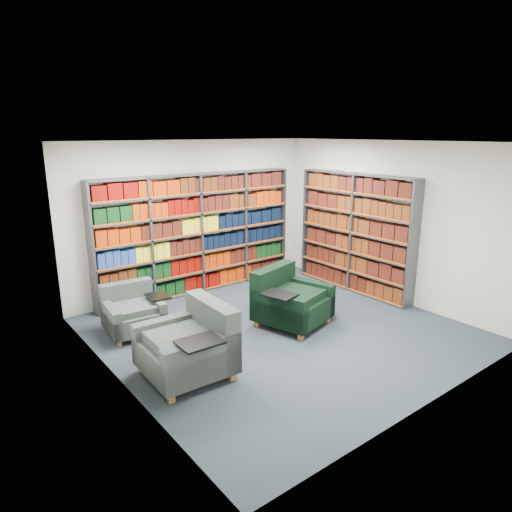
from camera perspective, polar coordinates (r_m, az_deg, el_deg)
room_shell at (r=6.63m, az=3.17°, el=1.83°), size 5.02×5.02×2.82m
bookshelf_back at (r=8.56m, az=-7.14°, el=2.75°), size 4.00×0.28×2.20m
bookshelf_right at (r=8.74m, az=12.26°, el=2.78°), size 0.28×2.50×2.20m
chair_teal_left at (r=7.19m, az=-15.23°, el=-6.90°), size 0.97×0.87×0.72m
chair_green_right at (r=7.22m, az=3.98°, el=-5.73°), size 1.27×1.19×0.88m
chair_teal_front at (r=5.80m, az=-7.92°, el=-11.20°), size 1.03×1.19×0.91m
coffee_table at (r=7.54m, az=6.47°, el=-5.11°), size 0.86×0.86×0.61m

